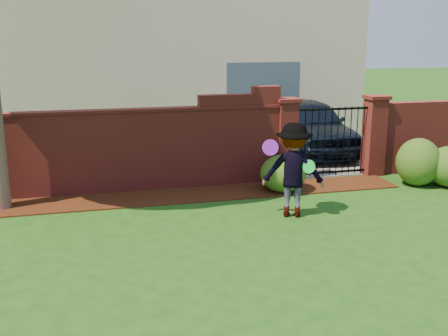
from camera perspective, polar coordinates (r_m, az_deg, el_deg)
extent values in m
cube|color=#1C4812|center=(8.08, 0.35, -9.78)|extent=(80.00, 80.00, 0.01)
cube|color=#321609|center=(11.02, -8.83, -3.23)|extent=(11.10, 1.08, 0.03)
cube|color=maroon|center=(11.41, -15.32, 1.38)|extent=(8.70, 0.25, 1.70)
cube|color=maroon|center=(11.67, 1.64, 7.14)|extent=(1.80, 0.25, 0.30)
cube|color=maroon|center=(11.83, 4.47, 8.31)|extent=(0.60, 0.25, 0.16)
cube|color=maroon|center=(11.26, -15.61, 5.75)|extent=(8.70, 0.31, 0.06)
cube|color=maroon|center=(14.20, 22.70, 3.22)|extent=(4.00, 0.25, 1.70)
cube|color=maroon|center=(12.17, 6.60, 2.80)|extent=(0.42, 0.42, 1.80)
cube|color=maroon|center=(12.02, 6.73, 7.20)|extent=(0.50, 0.50, 0.08)
cube|color=maroon|center=(13.10, 15.66, 3.18)|extent=(0.42, 0.42, 1.80)
cube|color=maroon|center=(12.96, 15.94, 7.26)|extent=(0.50, 0.50, 0.08)
cylinder|color=black|center=(12.28, 7.87, 2.63)|extent=(0.02, 0.02, 1.60)
cylinder|color=black|center=(12.34, 8.57, 2.66)|extent=(0.02, 0.02, 1.60)
cylinder|color=black|center=(12.40, 9.26, 2.69)|extent=(0.02, 0.02, 1.60)
cylinder|color=black|center=(12.47, 9.94, 2.72)|extent=(0.02, 0.02, 1.60)
cylinder|color=black|center=(12.54, 10.62, 2.75)|extent=(0.02, 0.02, 1.60)
cylinder|color=black|center=(12.60, 11.29, 2.78)|extent=(0.02, 0.02, 1.60)
cylinder|color=black|center=(12.67, 11.95, 2.81)|extent=(0.02, 0.02, 1.60)
cylinder|color=black|center=(12.74, 12.61, 2.84)|extent=(0.02, 0.02, 1.60)
cylinder|color=black|center=(12.82, 13.26, 2.86)|extent=(0.02, 0.02, 1.60)
cylinder|color=black|center=(12.89, 13.90, 2.89)|extent=(0.02, 0.02, 1.60)
cylinder|color=black|center=(12.97, 14.53, 2.92)|extent=(0.02, 0.02, 1.60)
cube|color=black|center=(12.76, 11.13, -0.43)|extent=(1.78, 0.03, 0.05)
cube|color=black|center=(12.48, 11.46, 6.16)|extent=(1.78, 0.03, 0.05)
cube|color=gray|center=(16.40, 5.21, 2.58)|extent=(3.20, 8.00, 0.01)
cube|color=beige|center=(19.36, -5.83, 13.26)|extent=(12.00, 6.00, 6.00)
cube|color=#384C5B|center=(17.19, 4.14, 7.17)|extent=(2.40, 0.12, 2.40)
imported|color=black|center=(15.11, 9.30, 4.35)|extent=(1.89, 4.46, 1.50)
ellipsoid|color=#224C16|center=(11.37, 6.29, -0.60)|extent=(0.97, 0.97, 0.79)
ellipsoid|color=#224C16|center=(12.51, 19.95, 0.60)|extent=(0.96, 0.96, 1.06)
imported|color=gray|center=(9.75, 7.34, -0.26)|extent=(1.28, 1.01, 1.73)
cylinder|color=purple|center=(9.47, 4.95, 2.20)|extent=(0.30, 0.17, 0.29)
cylinder|color=green|center=(9.60, 9.01, 0.15)|extent=(0.21, 0.22, 0.24)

